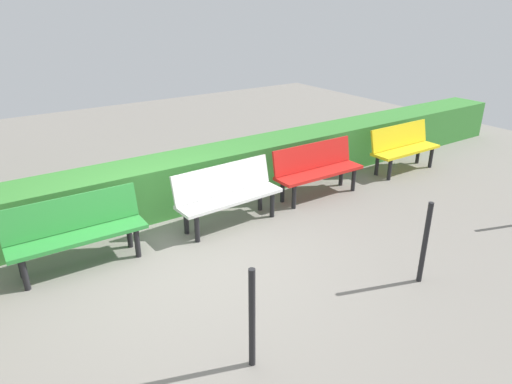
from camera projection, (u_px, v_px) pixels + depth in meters
ground_plane at (183, 264)px, 5.68m from camera, size 19.02×19.02×0.00m
bench_yellow at (403, 146)px, 8.59m from camera, size 1.49×0.47×0.86m
bench_red at (317, 167)px, 7.49m from camera, size 1.59×0.47×0.86m
bench_white at (227, 192)px, 6.53m from camera, size 1.61×0.53×0.86m
bench_green at (76, 229)px, 5.49m from camera, size 1.61×0.48×0.86m
hedge_row at (188, 180)px, 7.22m from camera, size 15.02×0.79×0.80m
railing_post_mid at (425, 243)px, 5.14m from camera, size 0.06×0.06×1.00m
railing_post_far at (252, 319)px, 3.93m from camera, size 0.06×0.06×1.00m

